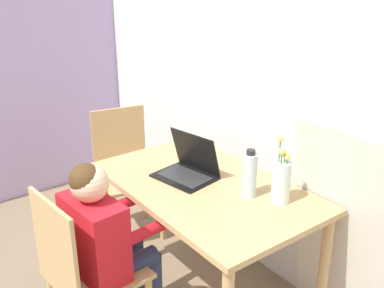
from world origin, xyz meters
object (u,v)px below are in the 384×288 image
chair_spare (126,172)px  flower_vase (281,180)px  laptop (189,166)px  person_seated (104,234)px  water_bottle (250,175)px  chair_occupied (84,275)px

chair_spare → flower_vase: bearing=-73.4°
laptop → flower_vase: 0.52m
person_seated → water_bottle: size_ratio=4.16×
chair_occupied → laptop: laptop is taller
chair_occupied → flower_vase: flower_vase is taller
chair_occupied → laptop: size_ratio=2.62×
chair_occupied → flower_vase: (0.41, 0.83, 0.41)m
chair_spare → laptop: laptop is taller
flower_vase → water_bottle: 0.15m
water_bottle → flower_vase: bearing=31.7°
chair_occupied → chair_spare: 1.13m
chair_occupied → laptop: 0.75m
chair_occupied → person_seated: (-0.01, 0.12, 0.17)m
chair_spare → laptop: (0.81, -0.05, 0.35)m
chair_occupied → person_seated: bearing=-90.0°
person_seated → water_bottle: 0.74m
chair_occupied → chair_spare: bearing=-43.9°
person_seated → chair_occupied: bearing=90.0°
laptop → person_seated: bearing=-93.9°
chair_spare → laptop: 0.89m
flower_vase → water_bottle: flower_vase is taller
chair_occupied → flower_vase: bearing=-121.6°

